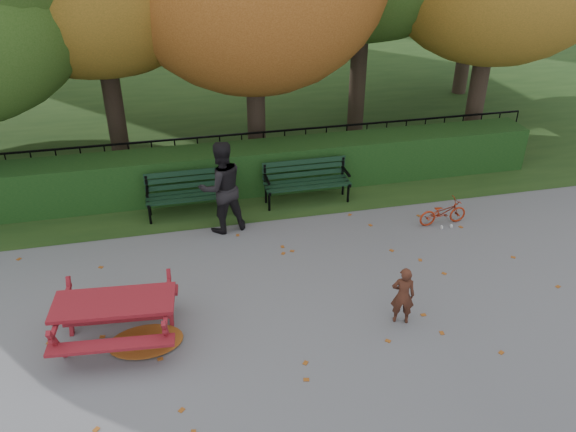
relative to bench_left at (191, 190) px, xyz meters
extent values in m
plane|color=slate|center=(1.30, -3.70, -0.52)|extent=(90.00, 90.00, 0.00)
plane|color=#1D3814|center=(1.30, 10.30, -0.51)|extent=(90.00, 90.00, 0.00)
cube|color=black|center=(1.30, 0.80, -0.02)|extent=(13.00, 0.90, 1.00)
cube|color=black|center=(1.30, 1.60, -0.44)|extent=(14.00, 0.04, 0.04)
cube|color=black|center=(1.30, 1.60, 0.48)|extent=(14.00, 0.04, 0.04)
cylinder|color=black|center=(-1.70, 1.60, -0.02)|extent=(0.03, 0.03, 1.00)
cylinder|color=black|center=(1.30, 1.60, -0.02)|extent=(0.03, 0.03, 1.00)
cylinder|color=black|center=(4.30, 1.60, -0.02)|extent=(0.03, 0.03, 1.00)
cylinder|color=black|center=(7.80, 1.60, -0.02)|extent=(0.03, 0.03, 1.00)
cylinder|color=black|center=(-1.50, 3.30, 1.06)|extent=(0.44, 0.44, 3.15)
cylinder|color=black|center=(1.80, 2.50, 0.88)|extent=(0.44, 0.44, 2.80)
cylinder|color=black|center=(4.80, 3.80, 1.23)|extent=(0.44, 0.44, 3.50)
cylinder|color=black|center=(7.50, 2.30, 0.97)|extent=(0.44, 0.44, 2.97)
cylinder|color=black|center=(9.30, 6.30, 1.06)|extent=(0.44, 0.44, 3.15)
cube|color=black|center=(0.00, -0.28, -0.08)|extent=(1.80, 0.12, 0.04)
cube|color=black|center=(0.00, -0.10, -0.08)|extent=(1.80, 0.12, 0.04)
cube|color=black|center=(0.00, 0.08, -0.08)|extent=(1.80, 0.12, 0.04)
cube|color=black|center=(0.00, 0.17, 0.03)|extent=(1.80, 0.05, 0.10)
cube|color=black|center=(0.00, 0.17, 0.18)|extent=(1.80, 0.05, 0.10)
cube|color=black|center=(0.00, 0.17, 0.31)|extent=(1.80, 0.05, 0.10)
cube|color=black|center=(-0.85, -0.10, -0.10)|extent=(0.05, 0.55, 0.06)
cube|color=black|center=(-0.85, 0.17, 0.13)|extent=(0.05, 0.05, 0.41)
cylinder|color=black|center=(-0.85, -0.28, -0.30)|extent=(0.05, 0.05, 0.44)
cylinder|color=black|center=(-0.85, 0.08, -0.30)|extent=(0.05, 0.05, 0.44)
cube|color=black|center=(-0.85, -0.08, 0.10)|extent=(0.05, 0.45, 0.04)
cube|color=black|center=(0.85, -0.10, -0.10)|extent=(0.05, 0.55, 0.06)
cube|color=black|center=(0.85, 0.17, 0.13)|extent=(0.05, 0.05, 0.41)
cylinder|color=black|center=(0.85, -0.28, -0.30)|extent=(0.05, 0.05, 0.44)
cylinder|color=black|center=(0.85, 0.08, -0.30)|extent=(0.05, 0.05, 0.44)
cube|color=black|center=(0.85, -0.08, 0.10)|extent=(0.05, 0.45, 0.04)
cube|color=black|center=(2.40, -0.28, -0.08)|extent=(1.80, 0.12, 0.04)
cube|color=black|center=(2.40, -0.10, -0.08)|extent=(1.80, 0.12, 0.04)
cube|color=black|center=(2.40, 0.08, -0.08)|extent=(1.80, 0.12, 0.04)
cube|color=black|center=(2.40, 0.17, 0.03)|extent=(1.80, 0.05, 0.10)
cube|color=black|center=(2.40, 0.17, 0.18)|extent=(1.80, 0.05, 0.10)
cube|color=black|center=(2.40, 0.17, 0.31)|extent=(1.80, 0.05, 0.10)
cube|color=black|center=(1.55, -0.10, -0.10)|extent=(0.05, 0.55, 0.06)
cube|color=black|center=(1.55, 0.17, 0.13)|extent=(0.05, 0.05, 0.41)
cylinder|color=black|center=(1.55, -0.28, -0.30)|extent=(0.05, 0.05, 0.44)
cylinder|color=black|center=(1.55, 0.08, -0.30)|extent=(0.05, 0.05, 0.44)
cube|color=black|center=(1.55, -0.08, 0.10)|extent=(0.05, 0.45, 0.04)
cube|color=black|center=(3.25, -0.10, -0.10)|extent=(0.05, 0.55, 0.06)
cube|color=black|center=(3.25, 0.17, 0.13)|extent=(0.05, 0.05, 0.41)
cylinder|color=black|center=(3.25, -0.28, -0.30)|extent=(0.05, 0.05, 0.44)
cylinder|color=black|center=(3.25, 0.08, -0.30)|extent=(0.05, 0.05, 0.44)
cube|color=black|center=(3.25, -0.08, 0.10)|extent=(0.05, 0.45, 0.04)
cube|color=maroon|center=(-1.34, -3.63, 0.17)|extent=(1.74, 0.86, 0.06)
cube|color=maroon|center=(-1.39, -4.19, -0.11)|extent=(1.70, 0.39, 0.05)
cube|color=maroon|center=(-1.29, -3.07, -0.11)|extent=(1.70, 0.39, 0.05)
cube|color=maroon|center=(-2.11, -3.98, -0.15)|extent=(0.10, 0.49, 0.82)
cube|color=maroon|center=(-2.03, -3.14, -0.15)|extent=(0.10, 0.49, 0.82)
cube|color=maroon|center=(-2.07, -3.56, 0.10)|extent=(0.17, 1.26, 0.06)
cube|color=maroon|center=(-0.65, -4.12, -0.15)|extent=(0.10, 0.49, 0.82)
cube|color=maroon|center=(-0.57, -3.28, -0.15)|extent=(0.10, 0.49, 0.82)
cube|color=maroon|center=(-0.61, -3.70, 0.10)|extent=(0.17, 1.26, 0.06)
cube|color=maroon|center=(-1.34, -3.63, -0.15)|extent=(1.50, 0.20, 0.06)
ellipsoid|color=brown|center=(-0.98, -3.78, -0.48)|extent=(1.12, 0.80, 0.07)
imported|color=#472216|center=(2.81, -4.14, -0.04)|extent=(0.41, 0.34, 0.97)
imported|color=black|center=(0.54, -0.80, 0.39)|extent=(1.02, 0.87, 1.82)
imported|color=#A3280F|center=(4.78, -1.56, -0.26)|extent=(0.99, 0.37, 0.52)
camera|label=1|loc=(-0.35, -10.26, 5.10)|focal=35.00mm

